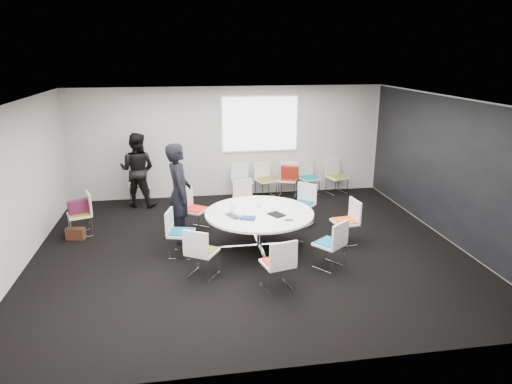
{
  "coord_description": "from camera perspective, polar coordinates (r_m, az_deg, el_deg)",
  "views": [
    {
      "loc": [
        -1.15,
        -7.97,
        3.62
      ],
      "look_at": [
        0.2,
        0.4,
        1.0
      ],
      "focal_mm": 32.0,
      "sensor_mm": 36.0,
      "label": 1
    }
  ],
  "objects": [
    {
      "name": "tablet_folio",
      "position": [
        8.25,
        -1.03,
        -3.25
      ],
      "size": [
        0.31,
        0.27,
        0.03
      ],
      "primitive_type": "cube",
      "rotation": [
        0.0,
        0.0,
        -0.31
      ],
      "color": "navy",
      "rests_on": "conference_table"
    },
    {
      "name": "conference_table",
      "position": [
        8.65,
        0.42,
        -3.84
      ],
      "size": [
        2.04,
        2.04,
        0.73
      ],
      "color": "silver",
      "rests_on": "ground"
    },
    {
      "name": "chair_ring_g",
      "position": [
        7.3,
        2.74,
        -10.12
      ],
      "size": [
        0.55,
        0.54,
        0.88
      ],
      "rotation": [
        0.0,
        0.0,
        6.51
      ],
      "color": "silver",
      "rests_on": "ground"
    },
    {
      "name": "chair_ring_e",
      "position": [
        8.54,
        -9.38,
        -6.13
      ],
      "size": [
        0.55,
        0.55,
        0.88
      ],
      "rotation": [
        0.0,
        0.0,
        4.47
      ],
      "color": "silver",
      "rests_on": "ground"
    },
    {
      "name": "chair_ring_a",
      "position": [
        9.12,
        11.04,
        -4.68
      ],
      "size": [
        0.5,
        0.51,
        0.88
      ],
      "rotation": [
        0.0,
        0.0,
        1.69
      ],
      "color": "silver",
      "rests_on": "ground"
    },
    {
      "name": "maroon_bag",
      "position": [
        9.89,
        -21.31,
        -1.7
      ],
      "size": [
        0.42,
        0.32,
        0.28
      ],
      "primitive_type": "cube",
      "rotation": [
        0.0,
        0.0,
        0.52
      ],
      "color": "#561735",
      "rests_on": "chair_spare_left"
    },
    {
      "name": "red_jacket",
      "position": [
        11.55,
        4.25,
        2.48
      ],
      "size": [
        0.47,
        0.32,
        0.36
      ],
      "primitive_type": "cube",
      "rotation": [
        0.17,
        0.0,
        -0.41
      ],
      "color": "maroon",
      "rests_on": "chair_back_c"
    },
    {
      "name": "phone",
      "position": [
        8.19,
        4.15,
        -3.52
      ],
      "size": [
        0.15,
        0.09,
        0.01
      ],
      "primitive_type": "cube",
      "rotation": [
        0.0,
        0.0,
        -0.14
      ],
      "color": "black",
      "rests_on": "conference_table"
    },
    {
      "name": "room_shell",
      "position": [
        8.37,
        -0.28,
        1.78
      ],
      "size": [
        8.08,
        7.08,
        2.88
      ],
      "color": "black",
      "rests_on": "ground"
    },
    {
      "name": "notebook_black",
      "position": [
        8.43,
        2.57,
        -2.83
      ],
      "size": [
        0.33,
        0.37,
        0.02
      ],
      "primitive_type": "cube",
      "rotation": [
        0.0,
        0.0,
        0.48
      ],
      "color": "black",
      "rests_on": "conference_table"
    },
    {
      "name": "projection_screen",
      "position": [
        11.73,
        0.51,
        8.49
      ],
      "size": [
        1.9,
        0.03,
        1.35
      ],
      "primitive_type": "cube",
      "color": "white",
      "rests_on": "room_shell"
    },
    {
      "name": "person_back",
      "position": [
        11.31,
        -14.61,
        2.7
      ],
      "size": [
        1.04,
        0.91,
        1.8
      ],
      "primitive_type": "imported",
      "rotation": [
        0.0,
        0.0,
        2.84
      ],
      "color": "black",
      "rests_on": "ground"
    },
    {
      "name": "cup",
      "position": [
        8.81,
        0.35,
        -1.68
      ],
      "size": [
        0.08,
        0.08,
        0.09
      ],
      "primitive_type": "cylinder",
      "color": "white",
      "rests_on": "conference_table"
    },
    {
      "name": "laptop_lid",
      "position": [
        8.46,
        -2.99,
        -1.9
      ],
      "size": [
        0.05,
        0.3,
        0.22
      ],
      "primitive_type": "cube",
      "rotation": [
        0.0,
        0.0,
        1.69
      ],
      "color": "silver",
      "rests_on": "conference_table"
    },
    {
      "name": "chair_back_b",
      "position": [
        11.81,
        1.21,
        0.71
      ],
      "size": [
        0.58,
        0.57,
        0.88
      ],
      "rotation": [
        0.0,
        0.0,
        3.46
      ],
      "color": "silver",
      "rests_on": "ground"
    },
    {
      "name": "papers_right",
      "position": [
        8.85,
        3.06,
        -1.89
      ],
      "size": [
        0.36,
        0.36,
        0.0
      ],
      "primitive_type": "cube",
      "rotation": [
        0.0,
        0.0,
        0.74
      ],
      "color": "white",
      "rests_on": "conference_table"
    },
    {
      "name": "chair_spare_left",
      "position": [
        10.0,
        -21.01,
        -3.56
      ],
      "size": [
        0.57,
        0.58,
        0.88
      ],
      "rotation": [
        0.0,
        0.0,
        1.9
      ],
      "color": "silver",
      "rests_on": "ground"
    },
    {
      "name": "chair_back_a",
      "position": [
        11.68,
        -1.75,
        0.52
      ],
      "size": [
        0.53,
        0.52,
        0.88
      ],
      "rotation": [
        0.0,
        0.0,
        3.32
      ],
      "color": "silver",
      "rests_on": "ground"
    },
    {
      "name": "papers_front",
      "position": [
        8.63,
        5.11,
        -2.45
      ],
      "size": [
        0.35,
        0.29,
        0.0
      ],
      "primitive_type": "cube",
      "rotation": [
        0.0,
        0.0,
        -0.32
      ],
      "color": "silver",
      "rests_on": "conference_table"
    },
    {
      "name": "chair_ring_d",
      "position": [
        9.69,
        -7.64,
        -3.17
      ],
      "size": [
        0.63,
        0.63,
        0.88
      ],
      "rotation": [
        0.0,
        0.0,
        4.12
      ],
      "color": "silver",
      "rests_on": "ground"
    },
    {
      "name": "chair_back_e",
      "position": [
        12.27,
        10.03,
        1.09
      ],
      "size": [
        0.57,
        0.57,
        0.88
      ],
      "rotation": [
        0.0,
        0.0,
        3.45
      ],
      "color": "silver",
      "rests_on": "ground"
    },
    {
      "name": "chair_back_c",
      "position": [
        11.88,
        3.98,
        0.77
      ],
      "size": [
        0.59,
        0.59,
        0.88
      ],
      "rotation": [
        0.0,
        0.0,
        2.76
      ],
      "color": "silver",
      "rests_on": "ground"
    },
    {
      "name": "chair_person_back",
      "position": [
        11.64,
        -14.33,
        -0.08
      ],
      "size": [
        0.57,
        0.56,
        0.88
      ],
      "rotation": [
        0.0,
        0.0,
        3.42
      ],
      "color": "silver",
      "rests_on": "ground"
    },
    {
      "name": "chair_ring_c",
      "position": [
        10.23,
        -1.3,
        -1.92
      ],
      "size": [
        0.55,
        0.54,
        0.88
      ],
      "rotation": [
        0.0,
        0.0,
        3.37
      ],
      "color": "silver",
      "rests_on": "ground"
    },
    {
      "name": "person_main",
      "position": [
        8.97,
        -9.58,
        -0.15
      ],
      "size": [
        0.51,
        0.75,
        1.97
      ],
      "primitive_type": "imported",
      "rotation": [
        0.0,
        0.0,
        1.63
      ],
      "color": "black",
      "rests_on": "ground"
    },
    {
      "name": "chair_back_d",
      "position": [
        12.06,
        6.59,
        0.96
      ],
      "size": [
        0.56,
        0.55,
        0.88
      ],
      "rotation": [
        0.0,
        0.0,
        3.41
      ],
      "color": "silver",
      "rests_on": "ground"
    },
    {
      "name": "chair_ring_b",
      "position": [
        10.0,
        5.81,
        -2.47
      ],
      "size": [
        0.64,
        0.64,
        0.88
      ],
      "rotation": [
        0.0,
        0.0,
        2.37
      ],
      "color": "silver",
      "rests_on": "ground"
    },
    {
      "name": "chair_ring_f",
      "position": [
        7.74,
        -6.74,
        -8.58
      ],
      "size": [
        0.63,
        0.62,
        0.88
      ],
      "rotation": [
        0.0,
        0.0,
        5.74
      ],
      "color": "silver",
      "rests_on": "ground"
    },
    {
      "name": "brown_bag",
      "position": [
        9.88,
        -21.62,
        -4.86
      ],
      "size": [
        0.39,
        0.24,
        0.24
      ],
      "primitive_type": "cube",
      "rotation": [
        0.0,
        0.0,
        -0.23
      ],
      "color": "#3D2013",
      "rests_on": "ground"
    },
    {
      "name": "laptop",
      "position": [
        8.37,
        -2.63,
        -2.94
      ],
      "size": [
        0.36,
        0.41,
        0.03
      ],
      "primitive_type": "imported",
      "rotation": [
        0.0,
        0.0,
        2.07
      ],
      "color": "#333338",
      "rests_on": "conference_table"
    },
    {
      "name": "chair_ring_h",
      "position": [
        8.08,
        9.18,
        -7.51
      ],
      "size": [
        0.64,
        0.64,
        0.88
      ],
      "rotation": [
        0.0,
        0.0,
        6.94
      ],
      "color": "silver",
      "rests_on": "ground"
    }
  ]
}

